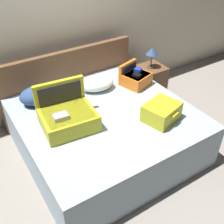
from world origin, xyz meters
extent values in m
plane|color=gray|center=(0.00, 0.00, 0.00)|extent=(12.00, 12.00, 0.00)
cube|color=beige|center=(0.00, 1.65, 1.30)|extent=(8.00, 0.10, 2.60)
cube|color=#99ADBC|center=(0.00, 0.40, 0.29)|extent=(1.95, 1.90, 0.58)
cube|color=brown|center=(0.00, 1.39, 0.50)|extent=(1.99, 0.08, 1.00)
cube|color=gold|center=(-0.47, 0.38, 0.67)|extent=(0.61, 0.51, 0.19)
cube|color=#28282D|center=(-0.47, 0.38, 0.70)|extent=(0.53, 0.45, 0.14)
cube|color=#99999E|center=(-0.58, 0.34, 0.79)|extent=(0.16, 0.13, 0.05)
cube|color=gold|center=(-0.45, 0.63, 0.80)|extent=(0.57, 0.10, 0.46)
cube|color=#28282D|center=(-0.45, 0.60, 0.80)|extent=(0.48, 0.06, 0.39)
cube|color=gold|center=(0.46, -0.04, 0.65)|extent=(0.45, 0.40, 0.14)
cube|color=#28282D|center=(0.46, -0.04, 0.67)|extent=(0.40, 0.36, 0.10)
cube|color=black|center=(0.41, -0.10, 0.73)|extent=(0.15, 0.10, 0.04)
cube|color=#99999E|center=(0.51, 0.00, 0.74)|extent=(0.13, 0.13, 0.06)
cube|color=gold|center=(0.46, -0.04, 0.75)|extent=(0.45, 0.40, 0.06)
cube|color=gold|center=(0.51, -0.21, 0.72)|extent=(0.12, 0.05, 0.02)
cube|color=#D16619|center=(0.70, 0.72, 0.66)|extent=(0.40, 0.37, 0.17)
cube|color=#28282D|center=(0.70, 0.72, 0.68)|extent=(0.36, 0.32, 0.12)
cube|color=black|center=(0.65, 0.67, 0.76)|extent=(0.11, 0.12, 0.04)
cube|color=#1E33A5|center=(0.74, 0.76, 0.77)|extent=(0.11, 0.11, 0.06)
cube|color=#D16619|center=(0.65, 0.88, 0.72)|extent=(0.34, 0.14, 0.29)
cube|color=#28282D|center=(0.66, 0.85, 0.72)|extent=(0.28, 0.09, 0.24)
ellipsoid|color=white|center=(0.19, 0.92, 0.67)|extent=(0.50, 0.38, 0.18)
ellipsoid|color=navy|center=(-0.57, 1.02, 0.68)|extent=(0.51, 0.38, 0.22)
cube|color=brown|center=(1.25, 1.10, 0.27)|extent=(0.44, 0.40, 0.54)
cylinder|color=#3F3833|center=(1.25, 1.10, 0.54)|extent=(0.12, 0.12, 0.01)
cylinder|color=#4C443D|center=(1.25, 1.10, 0.65)|extent=(0.02, 0.02, 0.20)
cone|color=navy|center=(1.25, 1.10, 0.80)|extent=(0.18, 0.18, 0.11)
camera|label=1|loc=(-1.34, -1.84, 2.48)|focal=44.10mm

